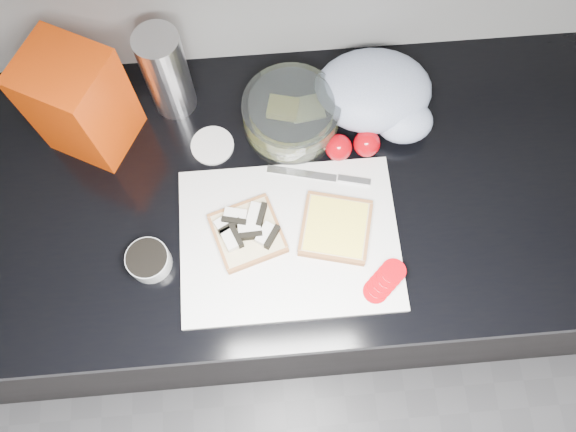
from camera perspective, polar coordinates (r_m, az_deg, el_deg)
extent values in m
cube|color=black|center=(1.52, -1.58, -3.87)|extent=(3.50, 0.60, 0.86)
cube|color=black|center=(1.10, -2.19, 2.75)|extent=(3.50, 0.64, 0.04)
cube|color=silver|center=(1.03, 0.14, -2.40)|extent=(0.40, 0.30, 0.01)
cube|color=#C8B68D|center=(1.03, -4.12, -1.77)|extent=(0.15, 0.15, 0.02)
cube|color=silver|center=(1.02, -6.27, -0.62)|extent=(0.05, 0.04, 0.02)
cube|color=black|center=(1.02, -6.27, -0.62)|extent=(0.04, 0.03, 0.02)
cube|color=silver|center=(1.02, -5.36, 0.05)|extent=(0.04, 0.03, 0.02)
cube|color=black|center=(1.02, -5.36, 0.05)|extent=(0.05, 0.02, 0.02)
cube|color=silver|center=(1.02, -3.38, 0.20)|extent=(0.03, 0.05, 0.02)
cube|color=black|center=(1.02, -3.38, 0.20)|extent=(0.02, 0.05, 0.02)
cube|color=silver|center=(1.00, -5.91, -2.34)|extent=(0.04, 0.05, 0.02)
cube|color=black|center=(1.00, -5.91, -2.34)|extent=(0.03, 0.04, 0.02)
cube|color=silver|center=(1.01, -3.92, -1.40)|extent=(0.04, 0.02, 0.02)
cube|color=black|center=(1.01, -3.92, -1.40)|extent=(0.04, 0.01, 0.02)
cube|color=silver|center=(1.00, -2.25, -1.85)|extent=(0.04, 0.05, 0.02)
cube|color=black|center=(1.00, -2.25, -1.85)|extent=(0.03, 0.04, 0.02)
cube|color=#C8B68D|center=(1.03, 4.85, -1.23)|extent=(0.15, 0.15, 0.02)
cube|color=#FFE74B|center=(1.02, 4.89, -1.06)|extent=(0.13, 0.13, 0.00)
cylinder|color=#B7040D|center=(1.01, 8.87, -7.57)|extent=(0.05, 0.05, 0.01)
cylinder|color=#B7040D|center=(1.01, 9.32, -7.05)|extent=(0.05, 0.05, 0.01)
cylinder|color=#B7040D|center=(1.01, 9.77, -6.53)|extent=(0.06, 0.06, 0.01)
cylinder|color=#B7040D|center=(1.01, 10.22, -6.01)|extent=(0.06, 0.06, 0.01)
cylinder|color=#B7040D|center=(1.01, 10.67, -5.49)|extent=(0.06, 0.06, 0.01)
cube|color=silver|center=(1.07, 1.41, 4.33)|extent=(0.13, 0.05, 0.00)
cube|color=silver|center=(1.07, 6.73, 3.61)|extent=(0.06, 0.03, 0.01)
cylinder|color=#ACB1B2|center=(1.04, -13.95, -4.41)|extent=(0.08, 0.08, 0.04)
cylinder|color=black|center=(1.02, -14.16, -4.17)|extent=(0.07, 0.07, 0.01)
cylinder|color=silver|center=(1.12, -7.69, 7.11)|extent=(0.10, 0.10, 0.01)
cylinder|color=silver|center=(1.10, 0.32, 10.20)|extent=(0.19, 0.19, 0.08)
cube|color=#FFE74B|center=(1.11, -0.49, 10.15)|extent=(0.07, 0.06, 0.04)
cube|color=#D6D380|center=(1.12, 1.90, 9.92)|extent=(0.07, 0.06, 0.01)
cube|color=#E53B03|center=(1.10, -20.40, 10.73)|extent=(0.19, 0.18, 0.23)
cylinder|color=silver|center=(1.10, -12.24, 13.98)|extent=(0.08, 0.08, 0.20)
ellipsoid|color=silver|center=(1.13, 8.62, 12.51)|extent=(0.23, 0.19, 0.10)
ellipsoid|color=silver|center=(1.12, 11.73, 9.38)|extent=(0.11, 0.09, 0.07)
sphere|color=#B7040D|center=(1.09, 5.16, 6.94)|extent=(0.05, 0.05, 0.05)
sphere|color=#B7040D|center=(1.10, 8.00, 7.30)|extent=(0.05, 0.05, 0.05)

